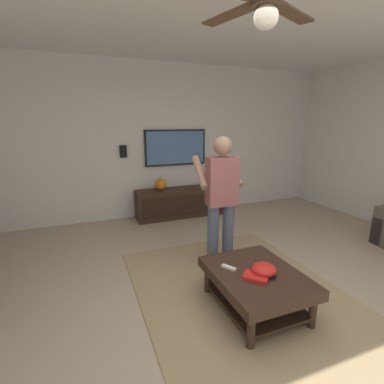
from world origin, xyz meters
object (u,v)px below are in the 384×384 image
at_px(bowl, 264,269).
at_px(wall_speaker_left, 225,147).
at_px(remote_black, 267,277).
at_px(vase_round, 161,184).
at_px(coffee_table, 256,282).
at_px(wall_speaker_right, 123,151).
at_px(tv, 176,148).
at_px(media_console, 180,202).
at_px(ceiling_fan, 265,5).
at_px(remote_white, 229,268).
at_px(book, 255,277).
at_px(person_standing, 221,195).

xyz_separation_m(bowl, wall_speaker_left, (3.26, -1.28, 0.84)).
bearing_deg(remote_black, vase_round, -46.47).
height_order(coffee_table, wall_speaker_right, wall_speaker_right).
distance_m(coffee_table, tv, 3.36).
height_order(tv, remote_black, tv).
height_order(coffee_table, media_console, media_console).
xyz_separation_m(tv, ceiling_fan, (-3.50, 0.53, 1.22)).
bearing_deg(media_console, remote_white, -9.42).
distance_m(book, vase_round, 3.09).
distance_m(person_standing, ceiling_fan, 2.04).
bearing_deg(person_standing, wall_speaker_right, 26.11).
xyz_separation_m(coffee_table, wall_speaker_left, (3.20, -1.32, 0.99)).
xyz_separation_m(remote_black, wall_speaker_right, (3.33, 0.78, 0.87)).
height_order(coffee_table, vase_round, vase_round).
distance_m(media_console, bowl, 3.02).
bearing_deg(media_console, vase_round, -95.22).
distance_m(coffee_table, bowl, 0.17).
height_order(bowl, vase_round, vase_round).
relative_size(book, ceiling_fan, 0.18).
height_order(coffee_table, remote_white, remote_white).
distance_m(media_console, person_standing, 2.15).
xyz_separation_m(remote_black, wall_speaker_left, (3.33, -1.28, 0.88)).
height_order(media_console, remote_black, media_console).
bearing_deg(coffee_table, media_console, -4.75).
height_order(coffee_table, person_standing, person_standing).
relative_size(bowl, wall_speaker_right, 1.07).
xyz_separation_m(media_console, remote_white, (-2.79, 0.46, 0.14)).
distance_m(coffee_table, person_standing, 1.12).
xyz_separation_m(media_console, wall_speaker_right, (0.25, 1.00, 1.00)).
bearing_deg(ceiling_fan, bowl, -52.63).
bearing_deg(book, bowl, 63.18).
bearing_deg(coffee_table, person_standing, -4.43).
xyz_separation_m(person_standing, remote_white, (-0.76, 0.29, -0.52)).
distance_m(remote_white, remote_black, 0.38).
bearing_deg(vase_round, person_standing, -174.47).
height_order(tv, remote_white, tv).
bearing_deg(media_console, tv, 180.00).
height_order(person_standing, ceiling_fan, ceiling_fan).
bearing_deg(wall_speaker_right, ceiling_fan, -172.43).
height_order(person_standing, bowl, person_standing).
bearing_deg(person_standing, media_console, 1.49).
height_order(coffee_table, ceiling_fan, ceiling_fan).
relative_size(remote_white, wall_speaker_right, 0.68).
distance_m(media_console, tv, 1.07).
bearing_deg(vase_round, tv, -61.14).
height_order(media_console, bowl, media_console).
relative_size(media_console, wall_speaker_right, 7.73).
bearing_deg(remote_white, bowl, -160.66).
distance_m(tv, remote_black, 3.44).
xyz_separation_m(bowl, wall_speaker_right, (3.26, 0.79, 0.83)).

